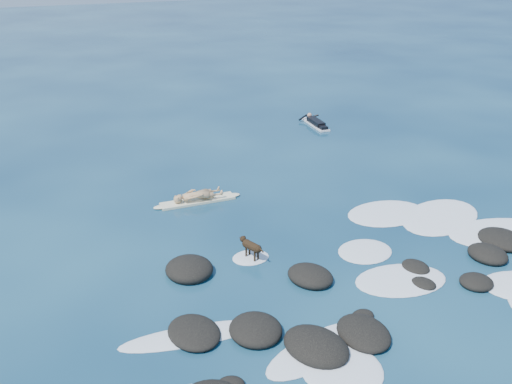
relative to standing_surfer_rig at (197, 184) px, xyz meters
name	(u,v)px	position (x,y,z in m)	size (l,w,h in m)	color
ground	(330,271)	(1.90, -5.89, -0.72)	(160.00, 160.00, 0.00)	#0A2642
reef_rocks	(331,308)	(0.94, -7.55, -0.61)	(12.05, 7.79, 0.54)	black
breaking_foam	(410,276)	(3.77, -7.06, -0.71)	(15.77, 8.28, 0.12)	white
standing_surfer_rig	(197,184)	(0.00, 0.00, 0.00)	(3.19, 0.64, 1.82)	#EFE9BF
paddling_surfer_rig	(316,123)	(8.36, 6.37, -0.57)	(1.14, 2.55, 0.44)	white
dog	(251,246)	(0.14, -4.38, -0.29)	(0.48, 0.98, 0.65)	black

